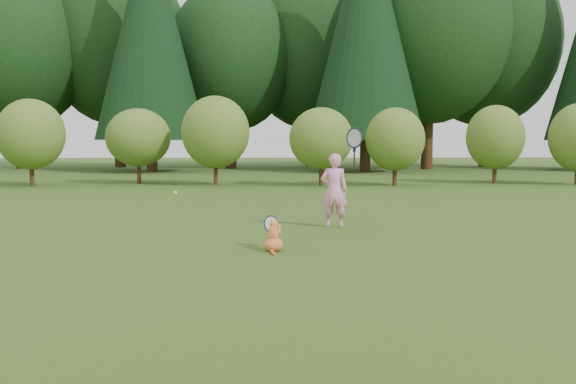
{
  "coord_description": "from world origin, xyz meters",
  "views": [
    {
      "loc": [
        -0.17,
        -8.1,
        1.39
      ],
      "look_at": [
        0.2,
        0.8,
        0.7
      ],
      "focal_mm": 40.0,
      "sensor_mm": 36.0,
      "label": 1
    }
  ],
  "objects": [
    {
      "name": "child",
      "position": [
        1.03,
        2.29,
        0.64
      ],
      "size": [
        0.67,
        0.41,
        1.82
      ],
      "rotation": [
        0.0,
        0.0,
        3.03
      ],
      "color": "#F894C3",
      "rests_on": "ground"
    },
    {
      "name": "woodland_backdrop",
      "position": [
        0.0,
        23.0,
        7.5
      ],
      "size": [
        48.0,
        10.0,
        15.0
      ],
      "primitive_type": null,
      "color": "black",
      "rests_on": "ground"
    },
    {
      "name": "cat",
      "position": [
        -0.02,
        0.04,
        0.21
      ],
      "size": [
        0.38,
        0.59,
        0.56
      ],
      "rotation": [
        0.0,
        0.0,
        -0.3
      ],
      "color": "orange",
      "rests_on": "ground"
    },
    {
      "name": "tennis_ball",
      "position": [
        -1.53,
        2.01,
        0.6
      ],
      "size": [
        0.07,
        0.07,
        0.07
      ],
      "color": "#C1DB19",
      "rests_on": "ground"
    },
    {
      "name": "ground",
      "position": [
        0.0,
        0.0,
        0.0
      ],
      "size": [
        100.0,
        100.0,
        0.0
      ],
      "primitive_type": "plane",
      "color": "#2F5116",
      "rests_on": "ground"
    },
    {
      "name": "shrub_row",
      "position": [
        0.0,
        13.0,
        1.4
      ],
      "size": [
        28.0,
        3.0,
        2.8
      ],
      "primitive_type": null,
      "color": "#486D22",
      "rests_on": "ground"
    }
  ]
}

